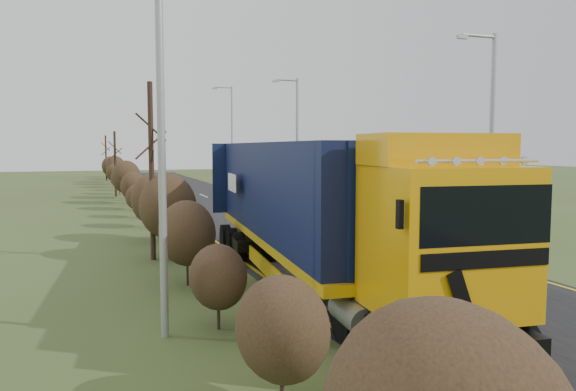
# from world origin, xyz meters

# --- Properties ---
(ground) EXTENTS (160.00, 160.00, 0.00)m
(ground) POSITION_xyz_m (0.00, 0.00, 0.00)
(ground) COLOR #37461E
(ground) RESTS_ON ground
(road) EXTENTS (8.00, 120.00, 0.02)m
(road) POSITION_xyz_m (0.00, 10.00, 0.01)
(road) COLOR black
(road) RESTS_ON ground
(layby) EXTENTS (6.00, 18.00, 0.02)m
(layby) POSITION_xyz_m (6.50, 20.00, 0.01)
(layby) COLOR #292725
(layby) RESTS_ON ground
(lane_markings) EXTENTS (7.52, 116.00, 0.01)m
(lane_markings) POSITION_xyz_m (0.00, 9.69, 0.03)
(lane_markings) COLOR gold
(lane_markings) RESTS_ON road
(hedgerow) EXTENTS (2.24, 102.04, 6.05)m
(hedgerow) POSITION_xyz_m (-6.00, 7.89, 1.62)
(hedgerow) COLOR black
(hedgerow) RESTS_ON ground
(lorry) EXTENTS (3.49, 14.89, 4.10)m
(lorry) POSITION_xyz_m (-2.80, -1.41, 2.33)
(lorry) COLOR black
(lorry) RESTS_ON ground
(car_red_hatchback) EXTENTS (2.16, 4.11, 1.33)m
(car_red_hatchback) POSITION_xyz_m (5.48, 17.51, 0.67)
(car_red_hatchback) COLOR #8D0D07
(car_red_hatchback) RESTS_ON ground
(car_blue_sedan) EXTENTS (2.02, 4.91, 1.58)m
(car_blue_sedan) POSITION_xyz_m (8.50, 25.09, 0.79)
(car_blue_sedan) COLOR #0A0A38
(car_blue_sedan) RESTS_ON ground
(streetlight_near) EXTENTS (1.72, 0.18, 8.04)m
(streetlight_near) POSITION_xyz_m (5.67, 1.84, 4.40)
(streetlight_near) COLOR #9B9EA0
(streetlight_near) RESTS_ON ground
(streetlight_mid) EXTENTS (1.78, 0.18, 8.34)m
(streetlight_mid) POSITION_xyz_m (4.50, 19.45, 4.58)
(streetlight_mid) COLOR #9B9EA0
(streetlight_mid) RESTS_ON ground
(streetlight_far) EXTENTS (2.14, 0.20, 10.12)m
(streetlight_far) POSITION_xyz_m (5.66, 41.97, 5.61)
(streetlight_far) COLOR #9B9EA0
(streetlight_far) RESTS_ON ground
(left_pole) EXTENTS (0.16, 0.16, 9.51)m
(left_pole) POSITION_xyz_m (-7.15, -4.08, 4.75)
(left_pole) COLOR #9B9EA0
(left_pole) RESTS_ON ground
(speed_sign) EXTENTS (0.62, 0.10, 2.26)m
(speed_sign) POSITION_xyz_m (4.20, 9.36, 1.58)
(speed_sign) COLOR #9B9EA0
(speed_sign) RESTS_ON ground
(warning_board) EXTENTS (0.66, 0.11, 1.73)m
(warning_board) POSITION_xyz_m (5.57, 22.42, 1.03)
(warning_board) COLOR #9B9EA0
(warning_board) RESTS_ON ground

